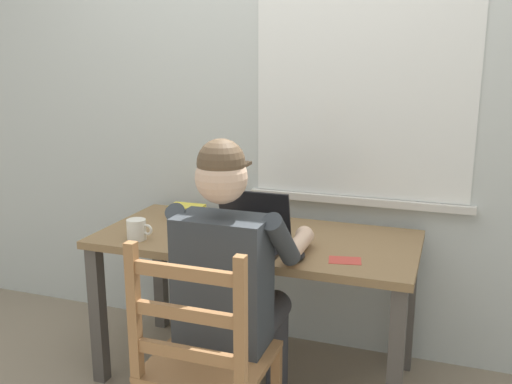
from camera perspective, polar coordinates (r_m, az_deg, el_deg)
ground_plane at (r=2.90m, az=0.03°, el=-17.77°), size 8.00×8.00×0.00m
back_wall at (r=2.89m, az=3.02°, el=9.37°), size 6.00×0.08×2.60m
desk at (r=2.64m, az=0.03°, el=-6.36°), size 1.46×0.69×0.70m
seated_person at (r=2.23m, az=-2.30°, el=-8.54°), size 0.50×0.60×1.23m
wooden_chair at (r=2.10m, az=-5.20°, el=-16.87°), size 0.42×0.42×0.92m
laptop at (r=2.45m, az=-0.86°, el=-4.28°), size 0.33×0.29×0.23m
computer_mouse at (r=2.31m, az=4.18°, el=-6.44°), size 0.06×0.10×0.03m
coffee_mug_white at (r=2.80m, az=-1.41°, el=-2.12°), size 0.13×0.09×0.10m
coffee_mug_dark at (r=2.73m, az=0.72°, el=-2.49°), size 0.11×0.07×0.10m
coffee_mug_spare at (r=2.60m, az=-11.90°, el=-3.71°), size 0.12×0.09×0.09m
book_stack_main at (r=2.90m, az=-6.82°, el=-2.02°), size 0.19×0.14×0.07m
paper_pile_near_laptop at (r=2.77m, az=-5.14°, el=-3.21°), size 0.23×0.22×0.02m
landscape_photo_print at (r=2.33m, az=8.94°, el=-6.82°), size 0.14×0.11×0.00m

